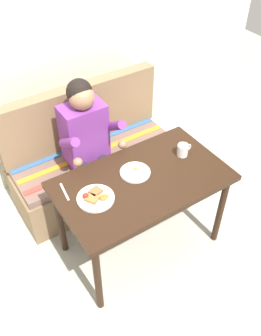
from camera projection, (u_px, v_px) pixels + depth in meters
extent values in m
plane|color=#ACAE9F|center=(140.00, 243.00, 3.04)|extent=(8.00, 8.00, 0.00)
cube|color=beige|center=(54.00, 35.00, 2.95)|extent=(4.40, 0.10, 2.60)
cube|color=black|center=(142.00, 181.00, 2.56)|extent=(1.20, 0.70, 0.04)
cylinder|color=black|center=(98.00, 279.00, 2.41)|extent=(0.05, 0.05, 0.69)
cylinder|color=black|center=(220.00, 211.00, 2.84)|extent=(0.05, 0.05, 0.69)
cylinder|color=black|center=(60.00, 221.00, 2.77)|extent=(0.05, 0.05, 0.69)
cylinder|color=black|center=(174.00, 168.00, 3.20)|extent=(0.05, 0.05, 0.69)
cube|color=#816547|center=(96.00, 175.00, 3.35)|extent=(1.44, 0.56, 0.40)
cube|color=brown|center=(95.00, 156.00, 3.19)|extent=(1.40, 0.52, 0.06)
cube|color=#816547|center=(80.00, 114.00, 3.13)|extent=(1.44, 0.12, 0.54)
cube|color=#C63D33|center=(103.00, 162.00, 3.08)|extent=(1.38, 0.05, 0.01)
cube|color=orange|center=(94.00, 153.00, 3.17)|extent=(1.38, 0.05, 0.01)
cube|color=#336099|center=(87.00, 144.00, 3.26)|extent=(1.38, 0.05, 0.01)
cube|color=#743186|center=(84.00, 132.00, 2.89)|extent=(0.34, 0.22, 0.48)
sphere|color=#9E7051|center=(82.00, 97.00, 2.66)|extent=(0.19, 0.19, 0.19)
sphere|color=black|center=(79.00, 92.00, 2.66)|extent=(0.19, 0.19, 0.19)
cylinder|color=#743186|center=(69.00, 143.00, 2.68)|extent=(0.07, 0.29, 0.23)
cylinder|color=#743186|center=(114.00, 126.00, 2.83)|extent=(0.07, 0.29, 0.23)
sphere|color=#9E7051|center=(78.00, 162.00, 2.67)|extent=(0.07, 0.07, 0.07)
sphere|color=#9E7051|center=(122.00, 144.00, 2.83)|extent=(0.07, 0.07, 0.07)
cylinder|color=#232333|center=(87.00, 171.00, 2.91)|extent=(0.09, 0.34, 0.09)
cylinder|color=#232333|center=(100.00, 207.00, 2.98)|extent=(0.08, 0.08, 0.52)
cube|color=black|center=(105.00, 230.00, 3.10)|extent=(0.09, 0.20, 0.05)
cylinder|color=#232333|center=(106.00, 163.00, 2.98)|extent=(0.09, 0.34, 0.09)
cylinder|color=#232333|center=(118.00, 198.00, 3.05)|extent=(0.08, 0.08, 0.52)
cube|color=black|center=(122.00, 221.00, 3.17)|extent=(0.09, 0.20, 0.05)
cylinder|color=white|center=(96.00, 198.00, 2.40)|extent=(0.25, 0.25, 0.02)
cube|color=#9F5A34|center=(95.00, 192.00, 2.42)|extent=(0.09, 0.09, 0.02)
cube|color=olive|center=(92.00, 199.00, 2.37)|extent=(0.10, 0.10, 0.02)
sphere|color=red|center=(86.00, 196.00, 2.38)|extent=(0.04, 0.04, 0.04)
ellipsoid|color=#CC6623|center=(104.00, 197.00, 2.38)|extent=(0.06, 0.05, 0.02)
cylinder|color=white|center=(135.00, 172.00, 2.58)|extent=(0.21, 0.21, 0.01)
ellipsoid|color=white|center=(135.00, 171.00, 2.58)|extent=(0.09, 0.08, 0.01)
sphere|color=yellow|center=(135.00, 169.00, 2.58)|extent=(0.03, 0.03, 0.03)
cylinder|color=white|center=(183.00, 150.00, 2.70)|extent=(0.08, 0.08, 0.09)
cylinder|color=brown|center=(183.00, 146.00, 2.68)|extent=(0.07, 0.07, 0.01)
torus|color=white|center=(188.00, 147.00, 2.72)|extent=(0.05, 0.01, 0.05)
cube|color=silver|center=(65.00, 192.00, 2.45)|extent=(0.03, 0.17, 0.00)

